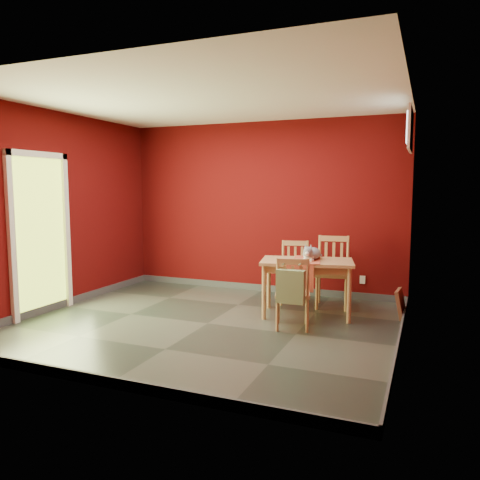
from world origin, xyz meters
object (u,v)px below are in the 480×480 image
at_px(dining_table, 307,267).
at_px(chair_near, 293,292).
at_px(chair_far_left, 295,271).
at_px(cat, 312,251).
at_px(picture_frame, 401,304).
at_px(tote_bag, 291,286).
at_px(chair_far_right, 333,271).

bearing_deg(dining_table, chair_near, -91.18).
relative_size(chair_far_left, cat, 1.95).
xyz_separation_m(chair_far_left, picture_frame, (1.49, -0.28, -0.27)).
relative_size(dining_table, cat, 2.82).
height_order(tote_bag, picture_frame, tote_bag).
bearing_deg(chair_far_right, tote_bag, -97.96).
bearing_deg(picture_frame, dining_table, -163.53).
bearing_deg(dining_table, tote_bag, -88.53).
bearing_deg(cat, picture_frame, 17.31).
xyz_separation_m(chair_near, cat, (0.06, 0.69, 0.40)).
relative_size(cat, picture_frame, 1.22).
height_order(chair_far_right, chair_near, chair_far_right).
bearing_deg(chair_near, picture_frame, 39.89).
relative_size(dining_table, chair_far_right, 1.30).
bearing_deg(tote_bag, chair_near, 99.49).
height_order(chair_far_right, tote_bag, chair_far_right).
height_order(tote_bag, cat, cat).
bearing_deg(chair_near, dining_table, 88.82).
bearing_deg(picture_frame, chair_far_right, 164.12).
height_order(chair_far_left, tote_bag, chair_far_left).
distance_m(chair_far_right, cat, 0.67).
xyz_separation_m(chair_far_right, tote_bag, (-0.20, -1.45, 0.05)).
relative_size(dining_table, chair_near, 1.49).
distance_m(dining_table, chair_far_left, 0.73).
distance_m(dining_table, chair_far_right, 0.66).
relative_size(chair_far_left, chair_near, 1.04).
bearing_deg(tote_bag, chair_far_right, 82.04).
bearing_deg(cat, chair_far_right, 74.97).
bearing_deg(chair_far_right, chair_near, -100.82).
relative_size(chair_near, tote_bag, 1.91).
bearing_deg(chair_near, cat, 85.03).
bearing_deg(dining_table, picture_frame, 16.47).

